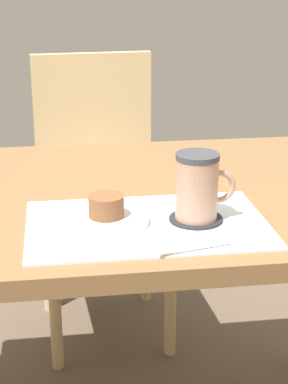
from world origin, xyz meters
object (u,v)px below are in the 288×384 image
object	(u,v)px
wooden_chair	(99,185)
coffee_mug	(198,186)
pastry_plate	(107,219)
pastry	(106,206)
dining_table	(128,227)

from	to	relation	value
wooden_chair	coffee_mug	size ratio (longest dim) A/B	7.36
pastry_plate	pastry	world-z (taller)	pastry
dining_table	coffee_mug	xyz separation A→B (m)	(0.11, -0.19, 0.15)
dining_table	pastry	size ratio (longest dim) A/B	19.03
pastry_plate	coffee_mug	xyz separation A→B (m)	(0.17, -0.01, 0.06)
dining_table	wooden_chair	size ratio (longest dim) A/B	1.36
wooden_chair	coffee_mug	distance (m)	0.95
wooden_chair	pastry_plate	world-z (taller)	wooden_chair
coffee_mug	wooden_chair	bearing A→B (deg)	97.48
pastry	coffee_mug	distance (m)	0.17
pastry_plate	pastry	xyz separation A→B (m)	(-0.00, -0.00, 0.03)
pastry_plate	coffee_mug	size ratio (longest dim) A/B	1.27
wooden_chair	pastry_plate	size ratio (longest dim) A/B	5.82
pastry_plate	coffee_mug	world-z (taller)	coffee_mug
wooden_chair	dining_table	bearing A→B (deg)	86.85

